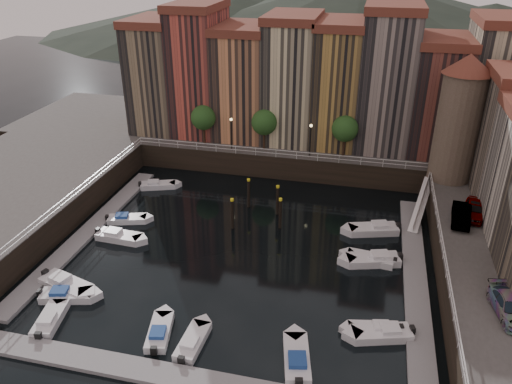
% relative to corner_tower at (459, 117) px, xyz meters
% --- Properties ---
extents(ground, '(200.00, 200.00, 0.00)m').
position_rel_corner_tower_xyz_m(ground, '(-20.00, -14.50, -10.19)').
color(ground, black).
rests_on(ground, ground).
extents(quay_far, '(80.00, 20.00, 3.00)m').
position_rel_corner_tower_xyz_m(quay_far, '(-20.00, 11.50, -8.69)').
color(quay_far, black).
rests_on(quay_far, ground).
extents(dock_left, '(2.00, 28.00, 0.35)m').
position_rel_corner_tower_xyz_m(dock_left, '(-36.20, -15.50, -10.02)').
color(dock_left, gray).
rests_on(dock_left, ground).
extents(dock_right, '(2.00, 28.00, 0.35)m').
position_rel_corner_tower_xyz_m(dock_right, '(-3.80, -15.50, -10.02)').
color(dock_right, gray).
rests_on(dock_right, ground).
extents(dock_near, '(30.00, 2.00, 0.35)m').
position_rel_corner_tower_xyz_m(dock_near, '(-20.00, -31.50, -10.02)').
color(dock_near, gray).
rests_on(dock_near, ground).
extents(mountains, '(145.00, 100.00, 18.00)m').
position_rel_corner_tower_xyz_m(mountains, '(-18.28, 95.50, -2.28)').
color(mountains, '#2D382D').
rests_on(mountains, ground).
extents(far_terrace, '(48.70, 10.30, 17.50)m').
position_rel_corner_tower_xyz_m(far_terrace, '(-16.69, 9.00, 0.76)').
color(far_terrace, '#7E6C50').
rests_on(far_terrace, quay_far).
extents(corner_tower, '(5.20, 5.20, 13.80)m').
position_rel_corner_tower_xyz_m(corner_tower, '(0.00, 0.00, 0.00)').
color(corner_tower, '#6B5B4C').
rests_on(corner_tower, quay_right).
extents(promenade_trees, '(21.20, 3.20, 5.20)m').
position_rel_corner_tower_xyz_m(promenade_trees, '(-21.33, 3.70, -3.61)').
color(promenade_trees, black).
rests_on(promenade_trees, quay_far).
extents(street_lamps, '(10.36, 0.36, 4.18)m').
position_rel_corner_tower_xyz_m(street_lamps, '(-21.00, 2.70, -4.30)').
color(street_lamps, black).
rests_on(street_lamps, quay_far).
extents(railings, '(36.08, 34.04, 0.52)m').
position_rel_corner_tower_xyz_m(railings, '(-20.00, -9.62, -6.41)').
color(railings, white).
rests_on(railings, ground).
extents(gangway, '(2.78, 8.32, 3.73)m').
position_rel_corner_tower_xyz_m(gangway, '(-2.90, -4.50, -8.28)').
color(gangway, white).
rests_on(gangway, ground).
extents(mooring_pilings, '(5.16, 5.28, 3.78)m').
position_rel_corner_tower_xyz_m(mooring_pilings, '(-19.67, -8.72, -8.54)').
color(mooring_pilings, black).
rests_on(mooring_pilings, ground).
extents(boat_left_0, '(4.73, 2.68, 1.06)m').
position_rel_corner_tower_xyz_m(boat_left_0, '(-32.46, -25.57, -9.84)').
color(boat_left_0, silver).
rests_on(boat_left_0, ground).
extents(boat_left_1, '(5.39, 3.23, 1.21)m').
position_rel_corner_tower_xyz_m(boat_left_1, '(-33.30, -24.33, -9.79)').
color(boat_left_1, silver).
rests_on(boat_left_1, ground).
extents(boat_left_2, '(4.89, 1.98, 1.11)m').
position_rel_corner_tower_xyz_m(boat_left_2, '(-32.57, -16.07, -9.82)').
color(boat_left_2, silver).
rests_on(boat_left_2, ground).
extents(boat_left_3, '(4.40, 2.67, 0.99)m').
position_rel_corner_tower_xyz_m(boat_left_3, '(-33.41, -12.62, -9.86)').
color(boat_left_3, silver).
rests_on(boat_left_3, ground).
extents(boat_left_4, '(4.47, 2.90, 1.01)m').
position_rel_corner_tower_xyz_m(boat_left_4, '(-33.50, -4.22, -9.85)').
color(boat_left_4, silver).
rests_on(boat_left_4, ground).
extents(boat_right_0, '(4.85, 2.93, 1.09)m').
position_rel_corner_tower_xyz_m(boat_right_0, '(-6.50, -24.07, -9.83)').
color(boat_right_0, silver).
rests_on(boat_right_0, ground).
extents(boat_right_1, '(4.26, 2.25, 0.95)m').
position_rel_corner_tower_xyz_m(boat_right_1, '(-7.08, -23.72, -9.87)').
color(boat_right_1, silver).
rests_on(boat_right_1, ground).
extents(boat_right_2, '(5.29, 3.17, 1.19)m').
position_rel_corner_tower_xyz_m(boat_right_2, '(-7.42, -14.30, -9.79)').
color(boat_right_2, silver).
rests_on(boat_right_2, ground).
extents(boat_right_3, '(4.65, 2.12, 1.05)m').
position_rel_corner_tower_xyz_m(boat_right_3, '(-7.68, -14.17, -9.84)').
color(boat_right_3, silver).
rests_on(boat_right_3, ground).
extents(boat_right_4, '(5.39, 3.27, 1.21)m').
position_rel_corner_tower_xyz_m(boat_right_4, '(-7.55, -8.73, -9.79)').
color(boat_right_4, silver).
rests_on(boat_right_4, ground).
extents(boat_near_0, '(2.44, 4.62, 1.03)m').
position_rel_corner_tower_xyz_m(boat_near_0, '(-32.02, -28.48, -9.85)').
color(boat_near_0, silver).
rests_on(boat_near_0, ground).
extents(boat_near_1, '(2.43, 4.48, 1.00)m').
position_rel_corner_tower_xyz_m(boat_near_1, '(-23.06, -27.89, -9.86)').
color(boat_near_1, silver).
rests_on(boat_near_1, ground).
extents(boat_near_2, '(1.73, 4.37, 1.00)m').
position_rel_corner_tower_xyz_m(boat_near_2, '(-20.28, -28.27, -9.86)').
color(boat_near_2, silver).
rests_on(boat_near_2, ground).
extents(boat_near_3, '(2.76, 5.06, 1.13)m').
position_rel_corner_tower_xyz_m(boat_near_3, '(-12.45, -28.20, -9.81)').
color(boat_near_3, silver).
rests_on(boat_near_3, ground).
extents(car_a, '(2.72, 4.87, 1.56)m').
position_rel_corner_tower_xyz_m(car_a, '(1.45, -8.70, -6.41)').
color(car_a, gray).
rests_on(car_a, quay_right).
extents(car_b, '(2.12, 4.75, 1.51)m').
position_rel_corner_tower_xyz_m(car_b, '(0.12, -10.07, -6.44)').
color(car_b, gray).
rests_on(car_b, quay_right).
extents(car_c, '(2.76, 5.07, 1.39)m').
position_rel_corner_tower_xyz_m(car_c, '(1.85, -23.11, -6.50)').
color(car_c, gray).
rests_on(car_c, quay_right).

